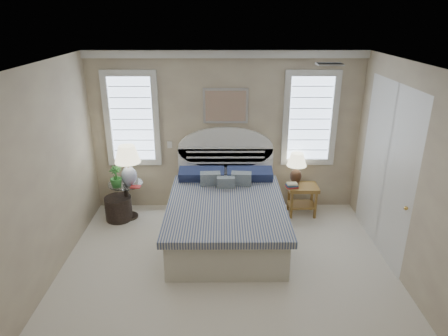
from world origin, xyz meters
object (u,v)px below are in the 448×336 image
side_table_left (127,196)px  lamp_right (297,165)px  bed (226,213)px  nightstand_right (302,194)px  lamp_left (128,161)px  floor_pot (119,208)px

side_table_left → lamp_right: lamp_right is taller
bed → nightstand_right: size_ratio=4.29×
nightstand_right → lamp_left: bearing=-176.9°
bed → lamp_right: size_ratio=4.23×
side_table_left → lamp_left: 0.66m
floor_pot → lamp_left: (0.23, 0.01, 0.84)m
bed → floor_pot: bed is taller
lamp_right → lamp_left: bearing=-173.9°
bed → lamp_right: bed is taller
nightstand_right → floor_pot: nightstand_right is taller
side_table_left → nightstand_right: 2.95m
bed → side_table_left: (-1.65, 0.59, 0.00)m
lamp_right → bed: bearing=-145.2°
side_table_left → floor_pot: size_ratio=1.43×
lamp_left → bed: bearing=-18.9°
floor_pot → side_table_left: bearing=24.1°
nightstand_right → lamp_left: lamp_left is taller
floor_pot → lamp_right: lamp_right is taller
lamp_left → nightstand_right: bearing=3.1°
bed → side_table_left: size_ratio=3.61×
lamp_left → lamp_right: bearing=6.1°
bed → side_table_left: 1.75m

